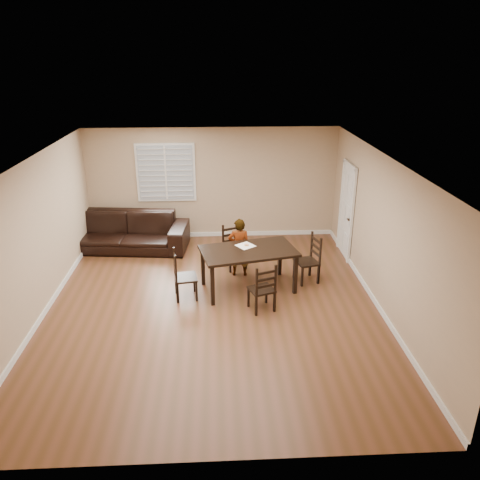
% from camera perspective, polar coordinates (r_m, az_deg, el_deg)
% --- Properties ---
extents(ground, '(7.00, 7.00, 0.00)m').
position_cam_1_polar(ground, '(8.67, -3.26, -8.02)').
color(ground, brown).
rests_on(ground, ground).
extents(room, '(6.04, 7.04, 2.72)m').
position_cam_1_polar(room, '(8.09, -3.28, 3.75)').
color(room, tan).
rests_on(room, ground).
extents(dining_table, '(1.96, 1.38, 0.83)m').
position_cam_1_polar(dining_table, '(8.92, 1.03, -1.70)').
color(dining_table, black).
rests_on(dining_table, ground).
extents(chair_near, '(0.55, 0.53, 0.94)m').
position_cam_1_polar(chair_near, '(10.02, -0.94, -0.90)').
color(chair_near, black).
rests_on(chair_near, ground).
extents(chair_far, '(0.52, 0.51, 0.92)m').
position_cam_1_polar(chair_far, '(8.28, 2.98, -6.25)').
color(chair_far, black).
rests_on(chair_far, ground).
extents(chair_left, '(0.47, 0.49, 0.96)m').
position_cam_1_polar(chair_left, '(8.80, -7.39, -4.49)').
color(chair_left, black).
rests_on(chair_left, ground).
extents(chair_right, '(0.51, 0.54, 0.98)m').
position_cam_1_polar(chair_right, '(9.50, 8.78, -2.43)').
color(chair_right, black).
rests_on(chair_right, ground).
extents(child, '(0.46, 0.31, 1.24)m').
position_cam_1_polar(child, '(9.54, -0.10, -0.90)').
color(child, gray).
rests_on(child, ground).
extents(napkin, '(0.43, 0.43, 0.00)m').
position_cam_1_polar(napkin, '(9.06, 0.66, -0.70)').
color(napkin, white).
rests_on(napkin, dining_table).
extents(donut, '(0.09, 0.09, 0.03)m').
position_cam_1_polar(donut, '(9.06, 0.80, -0.57)').
color(donut, '#D58E4C').
rests_on(donut, napkin).
extents(sofa, '(2.99, 1.42, 0.84)m').
position_cam_1_polar(sofa, '(11.24, -13.84, 1.01)').
color(sofa, black).
rests_on(sofa, ground).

